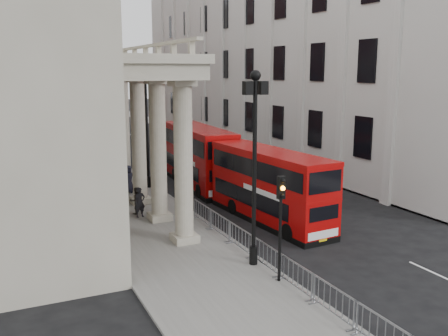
% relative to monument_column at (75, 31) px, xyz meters
% --- Properties ---
extents(ground, '(260.00, 260.00, 0.00)m').
position_rel_monument_column_xyz_m(ground, '(-6.00, -92.00, -15.98)').
color(ground, black).
rests_on(ground, ground).
extents(sidewalk_west, '(6.00, 140.00, 0.12)m').
position_rel_monument_column_xyz_m(sidewalk_west, '(-9.00, -62.00, -15.92)').
color(sidewalk_west, slate).
rests_on(sidewalk_west, ground).
extents(sidewalk_east, '(3.00, 140.00, 0.12)m').
position_rel_monument_column_xyz_m(sidewalk_east, '(7.50, -62.00, -15.92)').
color(sidewalk_east, slate).
rests_on(sidewalk_east, ground).
extents(kerb, '(0.20, 140.00, 0.14)m').
position_rel_monument_column_xyz_m(kerb, '(-6.05, -62.00, -15.91)').
color(kerb, slate).
rests_on(kerb, ground).
extents(east_building, '(8.00, 55.00, 25.00)m').
position_rel_monument_column_xyz_m(east_building, '(10.00, -60.00, -3.48)').
color(east_building, '#BBB9AF').
rests_on(east_building, ground).
extents(monument_column, '(8.00, 8.00, 54.20)m').
position_rel_monument_column_xyz_m(monument_column, '(0.00, 0.00, 0.00)').
color(monument_column, '#60605E').
rests_on(monument_column, ground).
extents(lamp_post_south, '(1.05, 0.44, 8.32)m').
position_rel_monument_column_xyz_m(lamp_post_south, '(-6.60, -88.00, -11.07)').
color(lamp_post_south, black).
rests_on(lamp_post_south, sidewalk_west).
extents(lamp_post_mid, '(1.05, 0.44, 8.32)m').
position_rel_monument_column_xyz_m(lamp_post_mid, '(-6.60, -72.00, -11.07)').
color(lamp_post_mid, black).
rests_on(lamp_post_mid, sidewalk_west).
extents(lamp_post_north, '(1.05, 0.44, 8.32)m').
position_rel_monument_column_xyz_m(lamp_post_north, '(-6.60, -56.00, -11.07)').
color(lamp_post_north, black).
rests_on(lamp_post_north, sidewalk_west).
extents(traffic_light, '(0.28, 0.33, 4.30)m').
position_rel_monument_column_xyz_m(traffic_light, '(-6.50, -90.02, -12.88)').
color(traffic_light, black).
rests_on(traffic_light, sidewalk_west).
extents(crowd_barriers, '(0.50, 18.75, 1.10)m').
position_rel_monument_column_xyz_m(crowd_barriers, '(-6.35, -89.78, -15.31)').
color(crowd_barriers, gray).
rests_on(crowd_barriers, sidewalk_west).
extents(bus_near, '(2.99, 9.57, 4.07)m').
position_rel_monument_column_xyz_m(bus_near, '(-2.65, -82.46, -13.86)').
color(bus_near, '#A40707').
rests_on(bus_near, ground).
extents(bus_far, '(3.00, 10.21, 4.36)m').
position_rel_monument_column_xyz_m(bus_far, '(-2.95, -72.59, -13.70)').
color(bus_far, '#990707').
rests_on(bus_far, ground).
extents(pedestrian_a, '(0.70, 0.53, 1.74)m').
position_rel_monument_column_xyz_m(pedestrian_a, '(-9.16, -79.03, -14.99)').
color(pedestrian_a, black).
rests_on(pedestrian_a, sidewalk_west).
extents(pedestrian_b, '(0.85, 0.70, 1.60)m').
position_rel_monument_column_xyz_m(pedestrian_b, '(-9.20, -78.31, -15.06)').
color(pedestrian_b, '#282320').
rests_on(pedestrian_b, sidewalk_west).
extents(pedestrian_c, '(1.08, 0.89, 1.90)m').
position_rel_monument_column_xyz_m(pedestrian_c, '(-8.29, -73.01, -14.91)').
color(pedestrian_c, black).
rests_on(pedestrian_c, sidewalk_west).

